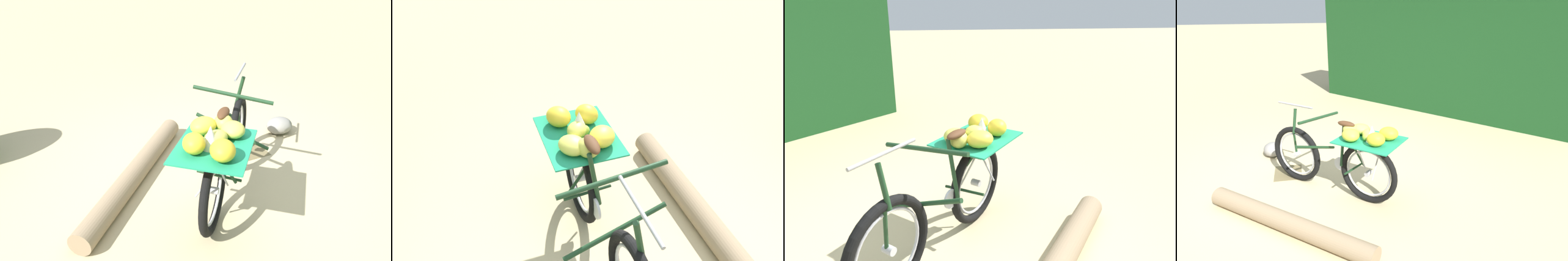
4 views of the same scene
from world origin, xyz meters
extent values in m
torus|color=black|center=(0.24, 0.20, 0.36)|extent=(0.53, 0.60, 0.73)
torus|color=#B7B7BC|center=(0.24, 0.20, 0.36)|extent=(0.39, 0.44, 0.57)
cylinder|color=#B7B7BC|center=(0.24, 0.20, 0.36)|extent=(0.10, 0.10, 0.06)
torus|color=black|center=(-0.45, -0.59, 0.36)|extent=(0.53, 0.60, 0.73)
torus|color=#B7B7BC|center=(-0.45, -0.59, 0.36)|extent=(0.39, 0.44, 0.57)
cylinder|color=#B7B7BC|center=(-0.45, -0.59, 0.36)|extent=(0.10, 0.10, 0.06)
cylinder|color=#19381E|center=(0.03, -0.04, 0.53)|extent=(0.55, 0.49, 0.30)
cylinder|color=#19381E|center=(-0.02, -0.10, 0.92)|extent=(0.56, 0.49, 0.11)
cylinder|color=#19381E|center=(-0.22, -0.33, 0.64)|extent=(0.11, 0.10, 0.49)
cylinder|color=#19381E|center=(-0.32, -0.45, 0.38)|extent=(0.30, 0.27, 0.05)
cylinder|color=#19381E|center=(-0.35, -0.48, 0.59)|extent=(0.26, 0.23, 0.47)
cylinder|color=#19381E|center=(0.25, 0.21, 0.52)|extent=(0.05, 0.05, 0.30)
cylinder|color=#19381E|center=(0.24, 0.20, 0.81)|extent=(0.10, 0.09, 0.30)
cylinder|color=gray|center=(0.22, 0.17, 1.02)|extent=(0.36, 0.41, 0.02)
ellipsoid|color=#4C2D19|center=(-0.26, -0.38, 0.91)|extent=(0.21, 0.22, 0.06)
cylinder|color=#B7B7BC|center=(-0.20, -0.30, 0.40)|extent=(0.12, 0.13, 0.16)
cylinder|color=#B7B7BC|center=(-0.38, -0.52, 0.56)|extent=(0.16, 0.15, 0.39)
cylinder|color=#B7B7BC|center=(-0.52, -0.68, 0.56)|extent=(0.19, 0.17, 0.39)
cube|color=brown|center=(-0.46, -0.60, 0.76)|extent=(0.73, 0.74, 0.02)
cube|color=#1E8C60|center=(-0.46, -0.60, 0.78)|extent=(0.85, 0.87, 0.01)
ellipsoid|color=yellow|center=(-0.45, -0.40, 0.85)|extent=(0.26, 0.23, 0.13)
ellipsoid|color=#CCC64C|center=(-0.28, -0.42, 0.85)|extent=(0.18, 0.20, 0.14)
ellipsoid|color=#CCC64C|center=(-0.44, -0.60, 0.84)|extent=(0.20, 0.19, 0.11)
ellipsoid|color=#CCC64C|center=(-0.27, -0.54, 0.84)|extent=(0.24, 0.26, 0.12)
ellipsoid|color=gold|center=(-0.64, -0.63, 0.85)|extent=(0.22, 0.24, 0.15)
ellipsoid|color=gold|center=(-0.50, -0.80, 0.85)|extent=(0.25, 0.26, 0.15)
sphere|color=#8CAD38|center=(-0.48, -0.56, 0.82)|extent=(0.09, 0.09, 0.09)
cone|color=white|center=(-0.50, -0.62, 0.87)|extent=(0.20, 0.20, 0.18)
camera|label=1|loc=(-1.61, -2.72, 2.13)|focal=34.66mm
camera|label=2|loc=(1.59, 0.66, 2.54)|focal=36.83mm
camera|label=3|loc=(-0.02, 2.09, 1.82)|focal=31.60mm
camera|label=4|loc=(-3.84, 0.06, 2.22)|focal=31.65mm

